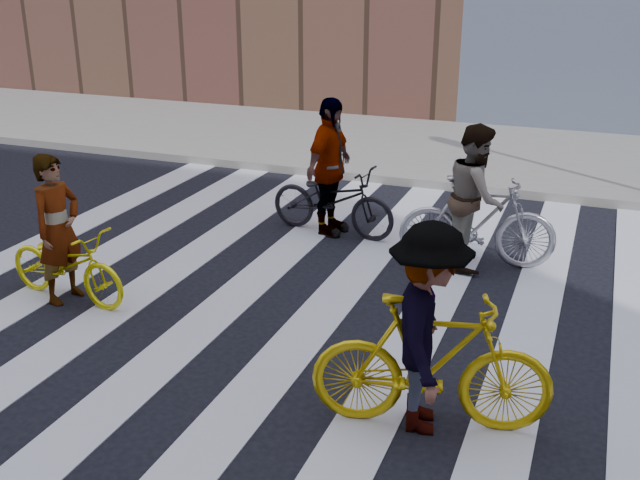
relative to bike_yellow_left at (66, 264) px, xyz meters
The scene contains 11 objects.
ground 2.48m from the bike_yellow_left, 19.16° to the left, with size 100.00×100.00×0.00m, color black.
sidewalk_far 8.62m from the bike_yellow_left, 74.48° to the left, with size 100.00×5.00×0.15m, color gray.
zebra_crosswalk 2.48m from the bike_yellow_left, 19.16° to the left, with size 8.25×10.00×0.01m.
bike_yellow_left is the anchor object (origin of this frame).
bike_silver_mid 4.99m from the bike_yellow_left, 32.87° to the left, with size 0.55×1.96×1.18m, color #B1B2BB.
bike_yellow_right 4.56m from the bike_yellow_left, 12.13° to the right, with size 0.56×1.99×1.19m, color gold.
bike_dark_rear 3.79m from the bike_yellow_left, 56.94° to the left, with size 0.66×1.90×1.00m, color black.
rider_left 0.42m from the bike_yellow_left, behind, with size 0.63×0.41×1.72m, color slate.
rider_mid 4.97m from the bike_yellow_left, 33.19° to the left, with size 0.89×0.69×1.84m, color slate.
rider_right 4.53m from the bike_yellow_left, 12.26° to the right, with size 1.17×0.67×1.81m, color slate.
rider_rear 3.80m from the bike_yellow_left, 57.58° to the left, with size 1.14×0.47×1.94m, color slate.
Camera 1 is at (3.23, -7.10, 3.72)m, focal length 42.00 mm.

